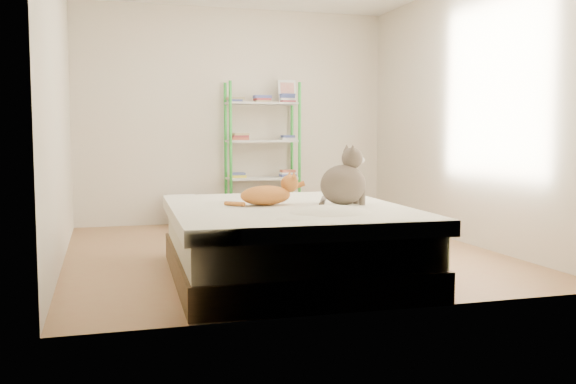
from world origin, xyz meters
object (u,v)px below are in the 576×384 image
object	(u,v)px
bed	(286,241)
white_bin	(182,211)
orange_cat	(266,193)
shelf_unit	(263,155)
grey_cat	(343,176)
cardboard_box	(283,216)

from	to	relation	value
bed	white_bin	size ratio (longest dim) A/B	5.95
orange_cat	white_bin	size ratio (longest dim) A/B	1.27
orange_cat	shelf_unit	xyz separation A→B (m)	(0.69, 2.86, 0.19)
grey_cat	bed	bearing A→B (deg)	73.95
orange_cat	grey_cat	world-z (taller)	grey_cat
bed	grey_cat	size ratio (longest dim) A/B	4.98
orange_cat	white_bin	bearing A→B (deg)	88.27
orange_cat	bed	bearing A→B (deg)	-34.52
orange_cat	cardboard_box	world-z (taller)	orange_cat
bed	grey_cat	world-z (taller)	grey_cat
grey_cat	cardboard_box	xyz separation A→B (m)	(0.17, 2.30, -0.59)
bed	grey_cat	xyz separation A→B (m)	(0.43, -0.07, 0.49)
orange_cat	shelf_unit	world-z (taller)	shelf_unit
shelf_unit	bed	bearing A→B (deg)	-100.53
bed	shelf_unit	bearing A→B (deg)	81.48
bed	orange_cat	size ratio (longest dim) A/B	4.68
shelf_unit	white_bin	distance (m)	1.18
shelf_unit	cardboard_box	xyz separation A→B (m)	(0.06, -0.70, -0.65)
cardboard_box	white_bin	distance (m)	1.24
orange_cat	shelf_unit	size ratio (longest dim) A/B	0.27
cardboard_box	orange_cat	bearing A→B (deg)	-79.50
grey_cat	white_bin	bearing A→B (deg)	9.76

